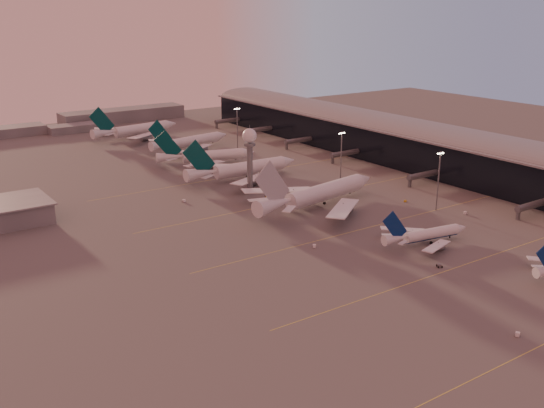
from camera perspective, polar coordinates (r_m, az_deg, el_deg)
ground at (r=200.31m, az=15.90°, el=-7.30°), size 700.00×700.00×0.00m
taxiway_markings at (r=255.76m, az=10.62°, el=-1.46°), size 180.00×185.25×0.02m
terminal at (r=343.78m, az=13.55°, el=5.03°), size 57.00×362.00×23.04m
radar_tower at (r=282.84m, az=-2.02°, el=5.05°), size 6.40×6.40×31.10m
mast_b at (r=269.02m, az=14.70°, el=2.26°), size 3.60×0.56×25.00m
mast_c at (r=303.06m, az=6.22°, el=4.40°), size 3.60×0.56×25.00m
mast_d at (r=373.11m, az=-3.13°, el=6.94°), size 3.60×0.56×25.00m
distant_horizon at (r=468.08m, az=-16.12°, el=7.20°), size 165.00×37.50×9.00m
narrowbody_mid at (r=232.58m, az=13.62°, el=-2.83°), size 36.97×29.29×14.52m
widebody_white at (r=267.40m, az=4.20°, el=0.61°), size 71.11×56.51×25.19m
greentail_a at (r=310.09m, az=-2.61°, el=2.94°), size 62.49×50.46×22.70m
greentail_b at (r=341.52m, az=-5.85°, el=4.13°), size 52.73×42.00×19.64m
greentail_c at (r=379.01m, az=-7.30°, el=5.43°), size 55.91×44.80×20.43m
greentail_d at (r=418.13m, az=-12.07°, el=6.36°), size 62.09×49.80×22.65m
gsv_truck_a at (r=178.41m, az=21.19°, el=-10.60°), size 6.20×4.69×2.38m
gsv_tug_mid at (r=214.31m, az=14.78°, el=-5.38°), size 4.27×3.65×1.05m
gsv_truck_b at (r=270.49m, az=16.99°, el=-0.62°), size 6.31×3.34×2.42m
gsv_truck_c at (r=224.11m, az=3.81°, el=-3.60°), size 5.32×6.17×2.45m
gsv_catering_b at (r=280.38m, az=11.89°, el=0.52°), size 4.32×2.07×3.54m
gsv_tug_far at (r=281.03m, az=-0.48°, el=0.68°), size 3.70×4.09×1.00m
gsv_truck_d at (r=277.34m, az=-7.99°, el=0.43°), size 4.42×6.38×2.43m
gsv_tug_hangar at (r=339.13m, az=-0.00°, el=3.62°), size 4.37×3.14×1.13m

